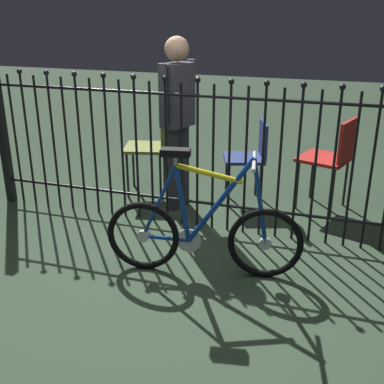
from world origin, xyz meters
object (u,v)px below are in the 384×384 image
Objects in this scene: chair_olive at (153,144)px; person_visitor at (178,110)px; chair_red at (333,154)px; bicycle at (203,232)px; chair_navy at (251,153)px.

person_visitor is (0.37, -0.28, 0.42)m from chair_olive.
chair_olive is at bearing -176.72° from chair_red.
person_visitor is (-0.58, 1.11, 0.61)m from bicycle.
chair_red is 1.75m from chair_olive.
chair_navy is (0.05, 1.47, 0.17)m from bicycle.
chair_red is at bearing 15.36° from person_visitor.
bicycle is 1.71× the size of chair_olive.
bicycle is 1.71m from chair_red.
chair_red is 1.48m from person_visitor.
chair_red is 0.56× the size of person_visitor.
chair_navy is at bearing -178.77° from chair_red.
chair_navy is (-0.76, -0.02, -0.06)m from chair_red.
person_visitor is at bearing -37.22° from chair_olive.
chair_navy is 0.99m from chair_olive.
chair_olive is 0.62m from person_visitor.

